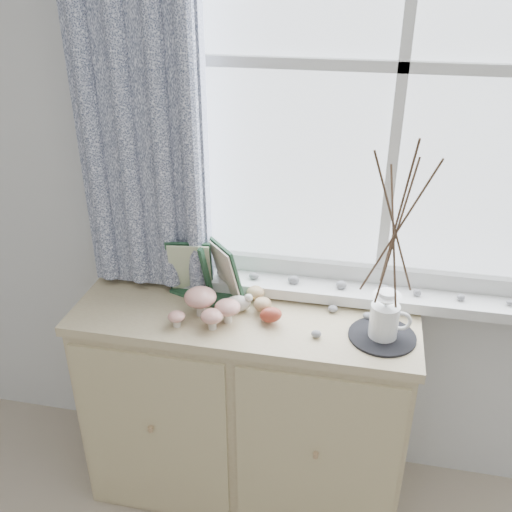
# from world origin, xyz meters

# --- Properties ---
(sideboard) EXTENTS (1.20, 0.45, 0.85)m
(sideboard) POSITION_xyz_m (-0.15, 1.75, 0.43)
(sideboard) COLOR #C0B286
(sideboard) RESTS_ON ground
(botanical_book) EXTENTS (0.35, 0.23, 0.23)m
(botanical_book) POSITION_xyz_m (-0.30, 1.79, 0.96)
(botanical_book) COLOR #21452D
(botanical_book) RESTS_ON sideboard
(toadstool_cluster) EXTENTS (0.23, 0.16, 0.10)m
(toadstool_cluster) POSITION_xyz_m (-0.26, 1.68, 0.91)
(toadstool_cluster) COLOR beige
(toadstool_cluster) RESTS_ON sideboard
(wooden_eggs) EXTENTS (0.14, 0.18, 0.08)m
(wooden_eggs) POSITION_xyz_m (-0.09, 1.77, 0.88)
(wooden_eggs) COLOR tan
(wooden_eggs) RESTS_ON sideboard
(songbird_figurine) EXTENTS (0.13, 0.09, 0.06)m
(songbird_figurine) POSITION_xyz_m (-0.18, 1.76, 0.88)
(songbird_figurine) COLOR silver
(songbird_figurine) RESTS_ON sideboard
(crocheted_doily) EXTENTS (0.22, 0.22, 0.01)m
(crocheted_doily) POSITION_xyz_m (0.32, 1.70, 0.85)
(crocheted_doily) COLOR black
(crocheted_doily) RESTS_ON sideboard
(twig_pitcher) EXTENTS (0.26, 0.26, 0.70)m
(twig_pitcher) POSITION_xyz_m (0.32, 1.70, 1.25)
(twig_pitcher) COLOR white
(twig_pitcher) RESTS_ON crocheted_doily
(sideboard_pebbles) EXTENTS (0.33, 0.23, 0.02)m
(sideboard_pebbles) POSITION_xyz_m (0.18, 1.76, 0.86)
(sideboard_pebbles) COLOR gray
(sideboard_pebbles) RESTS_ON sideboard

